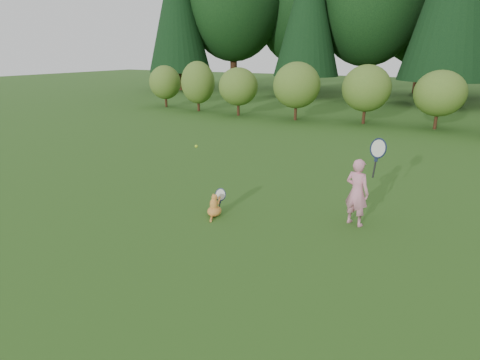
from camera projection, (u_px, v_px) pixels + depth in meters
The scene contains 5 objects.
ground at pixel (212, 223), 7.89m from camera, with size 100.00×100.00×0.00m, color #245217.
shrub_row at pixel (365, 93), 18.28m from camera, with size 28.00×3.00×2.80m, color #436D21, non-canonical shape.
child at pixel (358, 191), 7.63m from camera, with size 0.78×0.51×1.98m.
cat at pixel (215, 204), 8.19m from camera, with size 0.33×0.66×0.64m.
tennis_ball at pixel (196, 146), 9.14m from camera, with size 0.07×0.07×0.07m.
Camera 1 is at (4.00, -6.07, 3.24)m, focal length 30.00 mm.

